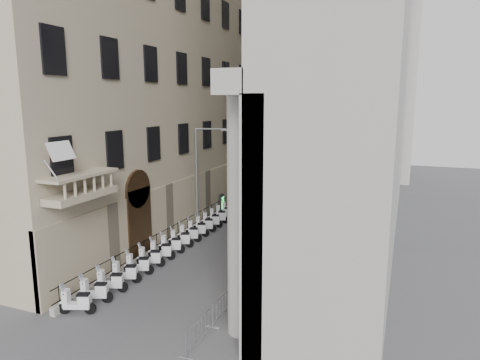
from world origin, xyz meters
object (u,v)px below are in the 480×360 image
object	(u,v)px
scooter_0	(78,314)
street_lamp	(200,170)
security_tent	(262,176)
info_kiosk	(221,205)
pedestrian_b	(317,197)
pedestrian_a	(303,202)

from	to	relation	value
scooter_0	street_lamp	bearing A→B (deg)	-18.14
security_tent	info_kiosk	bearing A→B (deg)	-112.42
pedestrian_b	security_tent	bearing A→B (deg)	45.62
street_lamp	pedestrian_a	bearing A→B (deg)	44.25
security_tent	pedestrian_b	xyz separation A→B (m)	(5.15, 0.66, -1.78)
street_lamp	pedestrian_a	distance (m)	10.71
pedestrian_b	scooter_0	bearing A→B (deg)	113.41
scooter_0	pedestrian_b	distance (m)	24.87
info_kiosk	pedestrian_a	distance (m)	7.29
pedestrian_a	info_kiosk	bearing A→B (deg)	8.36
street_lamp	pedestrian_a	size ratio (longest dim) A/B	4.12
security_tent	pedestrian_b	world-z (taller)	security_tent
pedestrian_a	security_tent	bearing A→B (deg)	-38.78
info_kiosk	pedestrian_b	world-z (taller)	pedestrian_b
security_tent	pedestrian_a	bearing A→B (deg)	-18.42
security_tent	street_lamp	bearing A→B (deg)	-100.56
security_tent	street_lamp	distance (m)	9.79
scooter_0	pedestrian_a	xyz separation A→B (m)	(5.59, 21.91, 0.94)
scooter_0	security_tent	xyz separation A→B (m)	(1.24, 23.36, 2.73)
scooter_0	street_lamp	distance (m)	14.67
info_kiosk	street_lamp	bearing A→B (deg)	-95.87
security_tent	pedestrian_b	bearing A→B (deg)	7.30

